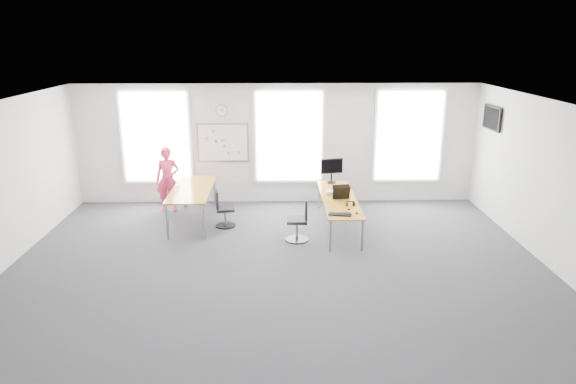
{
  "coord_description": "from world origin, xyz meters",
  "views": [
    {
      "loc": [
        -0.01,
        -8.64,
        4.11
      ],
      "look_at": [
        0.21,
        1.2,
        1.1
      ],
      "focal_mm": 32.0,
      "sensor_mm": 36.0,
      "label": 1
    }
  ],
  "objects_px": {
    "chair_right": "(300,222)",
    "person": "(168,179)",
    "desk_right": "(339,200)",
    "headphones": "(350,204)",
    "chair_left": "(223,211)",
    "desk_left": "(192,191)",
    "monitor": "(332,168)",
    "keyboard": "(340,215)"
  },
  "relations": [
    {
      "from": "chair_left",
      "to": "desk_left",
      "type": "bearing_deg",
      "value": 56.14
    },
    {
      "from": "desk_right",
      "to": "keyboard",
      "type": "distance_m",
      "value": 1.14
    },
    {
      "from": "person",
      "to": "monitor",
      "type": "relative_size",
      "value": 2.63
    },
    {
      "from": "desk_right",
      "to": "headphones",
      "type": "xyz_separation_m",
      "value": [
        0.16,
        -0.57,
        0.09
      ]
    },
    {
      "from": "desk_right",
      "to": "headphones",
      "type": "distance_m",
      "value": 0.6
    },
    {
      "from": "desk_right",
      "to": "monitor",
      "type": "xyz_separation_m",
      "value": [
        -0.04,
        1.19,
        0.41
      ]
    },
    {
      "from": "chair_right",
      "to": "monitor",
      "type": "distance_m",
      "value": 2.22
    },
    {
      "from": "person",
      "to": "keyboard",
      "type": "relative_size",
      "value": 3.43
    },
    {
      "from": "keyboard",
      "to": "monitor",
      "type": "height_order",
      "value": "monitor"
    },
    {
      "from": "headphones",
      "to": "person",
      "type": "bearing_deg",
      "value": 165.77
    },
    {
      "from": "keyboard",
      "to": "headphones",
      "type": "height_order",
      "value": "headphones"
    },
    {
      "from": "headphones",
      "to": "monitor",
      "type": "height_order",
      "value": "monitor"
    },
    {
      "from": "chair_left",
      "to": "monitor",
      "type": "relative_size",
      "value": 1.41
    },
    {
      "from": "person",
      "to": "desk_left",
      "type": "bearing_deg",
      "value": -48.97
    },
    {
      "from": "chair_right",
      "to": "chair_left",
      "type": "xyz_separation_m",
      "value": [
        -1.68,
        0.85,
        -0.03
      ]
    },
    {
      "from": "desk_right",
      "to": "chair_left",
      "type": "height_order",
      "value": "chair_left"
    },
    {
      "from": "chair_right",
      "to": "monitor",
      "type": "relative_size",
      "value": 1.52
    },
    {
      "from": "desk_left",
      "to": "keyboard",
      "type": "height_order",
      "value": "desk_left"
    },
    {
      "from": "desk_left",
      "to": "person",
      "type": "relative_size",
      "value": 1.39
    },
    {
      "from": "monitor",
      "to": "headphones",
      "type": "bearing_deg",
      "value": -95.56
    },
    {
      "from": "chair_left",
      "to": "person",
      "type": "relative_size",
      "value": 0.54
    },
    {
      "from": "chair_right",
      "to": "person",
      "type": "distance_m",
      "value": 3.69
    },
    {
      "from": "desk_right",
      "to": "chair_left",
      "type": "distance_m",
      "value": 2.59
    },
    {
      "from": "chair_right",
      "to": "person",
      "type": "bearing_deg",
      "value": -120.59
    },
    {
      "from": "headphones",
      "to": "monitor",
      "type": "bearing_deg",
      "value": 105.74
    },
    {
      "from": "desk_left",
      "to": "chair_right",
      "type": "bearing_deg",
      "value": -25.83
    },
    {
      "from": "desk_left",
      "to": "headphones",
      "type": "relative_size",
      "value": 11.7
    },
    {
      "from": "desk_left",
      "to": "chair_left",
      "type": "relative_size",
      "value": 2.59
    },
    {
      "from": "chair_left",
      "to": "headphones",
      "type": "height_order",
      "value": "chair_left"
    },
    {
      "from": "chair_left",
      "to": "monitor",
      "type": "distance_m",
      "value": 2.84
    },
    {
      "from": "monitor",
      "to": "keyboard",
      "type": "bearing_deg",
      "value": -103.84
    },
    {
      "from": "keyboard",
      "to": "chair_left",
      "type": "bearing_deg",
      "value": 169.65
    },
    {
      "from": "desk_left",
      "to": "keyboard",
      "type": "relative_size",
      "value": 4.77
    },
    {
      "from": "chair_left",
      "to": "person",
      "type": "bearing_deg",
      "value": 41.0
    },
    {
      "from": "chair_left",
      "to": "keyboard",
      "type": "relative_size",
      "value": 1.84
    },
    {
      "from": "person",
      "to": "keyboard",
      "type": "xyz_separation_m",
      "value": [
        3.88,
        -2.35,
        -0.1
      ]
    },
    {
      "from": "desk_right",
      "to": "chair_left",
      "type": "bearing_deg",
      "value": 177.72
    },
    {
      "from": "desk_right",
      "to": "monitor",
      "type": "height_order",
      "value": "monitor"
    },
    {
      "from": "desk_right",
      "to": "headphones",
      "type": "height_order",
      "value": "headphones"
    },
    {
      "from": "chair_left",
      "to": "monitor",
      "type": "height_order",
      "value": "monitor"
    },
    {
      "from": "chair_right",
      "to": "chair_left",
      "type": "distance_m",
      "value": 1.88
    },
    {
      "from": "desk_right",
      "to": "desk_left",
      "type": "xyz_separation_m",
      "value": [
        -3.29,
        0.41,
        0.1
      ]
    }
  ]
}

